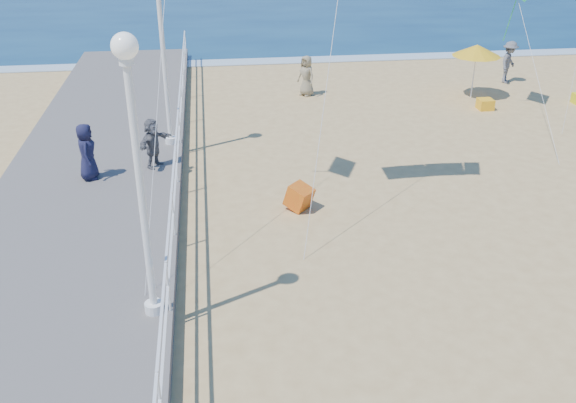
{
  "coord_description": "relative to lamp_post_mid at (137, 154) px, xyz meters",
  "views": [
    {
      "loc": [
        -4.08,
        -10.36,
        7.79
      ],
      "look_at": [
        -2.5,
        2.0,
        1.6
      ],
      "focal_mm": 40.0,
      "sensor_mm": 36.0,
      "label": 1
    }
  ],
  "objects": [
    {
      "name": "ground",
      "position": [
        5.35,
        0.0,
        -3.66
      ],
      "size": [
        160.0,
        160.0,
        0.0
      ],
      "primitive_type": "plane",
      "color": "tan",
      "rests_on": "ground"
    },
    {
      "name": "surf_line",
      "position": [
        5.35,
        20.5,
        -3.63
      ],
      "size": [
        160.0,
        1.2,
        0.04
      ],
      "primitive_type": "cube",
      "color": "silver",
      "rests_on": "ground"
    },
    {
      "name": "boardwalk",
      "position": [
        -2.15,
        0.0,
        -3.46
      ],
      "size": [
        5.0,
        44.0,
        0.4
      ],
      "primitive_type": "cube",
      "color": "slate",
      "rests_on": "ground"
    },
    {
      "name": "railing",
      "position": [
        0.3,
        0.0,
        -2.41
      ],
      "size": [
        0.05,
        42.0,
        0.55
      ],
      "color": "white",
      "rests_on": "boardwalk"
    },
    {
      "name": "lamp_post_mid",
      "position": [
        0.0,
        0.0,
        0.0
      ],
      "size": [
        0.44,
        0.44,
        5.32
      ],
      "color": "white",
      "rests_on": "boardwalk"
    },
    {
      "name": "lamp_post_far",
      "position": [
        0.0,
        9.0,
        0.0
      ],
      "size": [
        0.44,
        0.44,
        5.32
      ],
      "color": "white",
      "rests_on": "boardwalk"
    },
    {
      "name": "spectator_4",
      "position": [
        -2.14,
        6.55,
        -2.46
      ],
      "size": [
        0.56,
        0.81,
        1.6
      ],
      "primitive_type": "imported",
      "rotation": [
        0.0,
        0.0,
        1.64
      ],
      "color": "#171834",
      "rests_on": "boardwalk"
    },
    {
      "name": "spectator_5",
      "position": [
        -0.4,
        7.19,
        -2.54
      ],
      "size": [
        1.12,
        1.34,
        1.45
      ],
      "primitive_type": "imported",
      "rotation": [
        0.0,
        0.0,
        0.96
      ],
      "color": "#5B5B60",
      "rests_on": "boardwalk"
    },
    {
      "name": "beach_walker_a",
      "position": [
        14.18,
        15.58,
        -2.77
      ],
      "size": [
        1.27,
        1.3,
        1.79
      ],
      "primitive_type": "imported",
      "rotation": [
        0.0,
        0.0,
        0.83
      ],
      "color": "#5A5A5F",
      "rests_on": "ground"
    },
    {
      "name": "beach_walker_c",
      "position": [
        5.24,
        14.82,
        -2.85
      ],
      "size": [
        0.9,
        0.95,
        1.63
      ],
      "primitive_type": "imported",
      "rotation": [
        0.0,
        0.0,
        -0.9
      ],
      "color": "gray",
      "rests_on": "ground"
    },
    {
      "name": "box_kite",
      "position": [
        3.49,
        4.69,
        -3.36
      ],
      "size": [
        0.89,
        0.88,
        0.74
      ],
      "primitive_type": "cube",
      "rotation": [
        0.31,
        0.0,
        0.83
      ],
      "color": "red",
      "rests_on": "ground"
    },
    {
      "name": "beach_umbrella",
      "position": [
        11.83,
        13.68,
        -1.75
      ],
      "size": [
        1.9,
        1.9,
        2.14
      ],
      "color": "white",
      "rests_on": "ground"
    },
    {
      "name": "beach_chair_left",
      "position": [
        11.78,
        12.15,
        -3.46
      ],
      "size": [
        0.55,
        0.55,
        0.4
      ],
      "primitive_type": "cube",
      "color": "#FDAE1A",
      "rests_on": "ground"
    }
  ]
}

